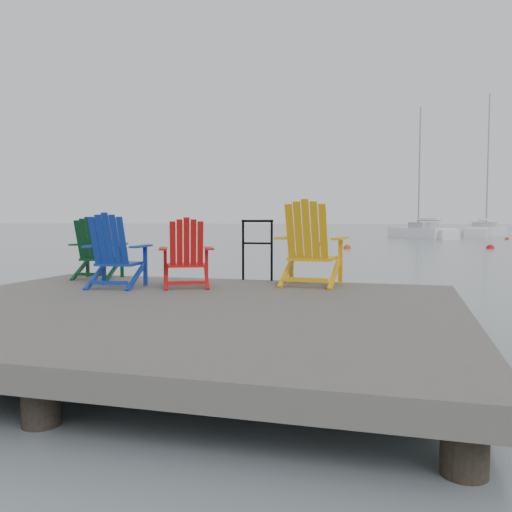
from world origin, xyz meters
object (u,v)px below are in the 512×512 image
(handrail, at_px, (257,244))
(chair_yellow, at_px, (310,244))
(chair_green, at_px, (96,249))
(sailboat_near, at_px, (421,233))
(chair_red, at_px, (186,254))
(chair_blue, at_px, (115,251))
(buoy_a, at_px, (347,248))
(buoy_d, at_px, (507,239))
(buoy_c, at_px, (490,248))
(sailboat_mid, at_px, (485,232))
(buoy_b, at_px, (320,245))

(handrail, relative_size, chair_yellow, 0.80)
(chair_green, distance_m, sailboat_near, 36.97)
(handrail, bearing_deg, chair_green, -168.98)
(chair_red, xyz_separation_m, sailboat_near, (3.91, 37.17, -0.60))
(chair_blue, relative_size, buoy_a, 2.48)
(sailboat_near, relative_size, buoy_d, 31.52)
(buoy_d, bearing_deg, buoy_a, -122.27)
(chair_blue, distance_m, buoy_c, 23.59)
(sailboat_mid, relative_size, buoy_b, 40.31)
(sailboat_mid, bearing_deg, sailboat_near, -111.73)
(buoy_c, bearing_deg, chair_green, -111.82)
(handrail, relative_size, chair_red, 1.00)
(sailboat_mid, bearing_deg, buoy_a, -95.61)
(chair_yellow, relative_size, buoy_c, 2.83)
(chair_yellow, distance_m, sailboat_near, 36.65)
(chair_yellow, bearing_deg, chair_green, -178.01)
(handrail, bearing_deg, buoy_a, 91.92)
(handrail, bearing_deg, buoy_c, 73.62)
(buoy_b, height_order, buoy_c, buoy_c)
(handrail, height_order, buoy_b, handrail)
(chair_blue, bearing_deg, chair_yellow, 13.73)
(buoy_a, height_order, buoy_d, buoy_a)
(chair_yellow, height_order, buoy_b, chair_yellow)
(chair_yellow, distance_m, buoy_a, 19.62)
(sailboat_mid, height_order, buoy_a, sailboat_mid)
(chair_green, xyz_separation_m, chair_blue, (0.85, -0.92, 0.02))
(chair_red, relative_size, sailboat_near, 0.09)
(buoy_a, bearing_deg, sailboat_near, 77.15)
(chair_red, bearing_deg, buoy_a, 65.99)
(chair_green, bearing_deg, sailboat_near, 74.11)
(chair_yellow, bearing_deg, buoy_b, 100.83)
(sailboat_mid, height_order, buoy_d, sailboat_mid)
(chair_yellow, xyz_separation_m, buoy_d, (8.28, 35.04, -1.07))
(chair_blue, height_order, buoy_b, chair_blue)
(chair_red, distance_m, buoy_a, 20.16)
(chair_green, height_order, buoy_c, chair_green)
(sailboat_near, distance_m, buoy_d, 6.11)
(chair_blue, relative_size, chair_yellow, 0.85)
(handrail, relative_size, chair_blue, 0.94)
(sailboat_mid, relative_size, buoy_d, 38.42)
(chair_yellow, distance_m, buoy_b, 22.72)
(chair_red, bearing_deg, buoy_c, 48.87)
(sailboat_near, distance_m, sailboat_mid, 9.21)
(buoy_b, relative_size, buoy_d, 0.95)
(sailboat_near, bearing_deg, chair_red, -123.65)
(chair_blue, height_order, buoy_c, chair_blue)
(chair_red, distance_m, buoy_b, 23.15)
(sailboat_near, xyz_separation_m, sailboat_mid, (5.59, 7.32, -0.00))
(chair_green, distance_m, chair_red, 1.86)
(sailboat_near, height_order, buoy_b, sailboat_near)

